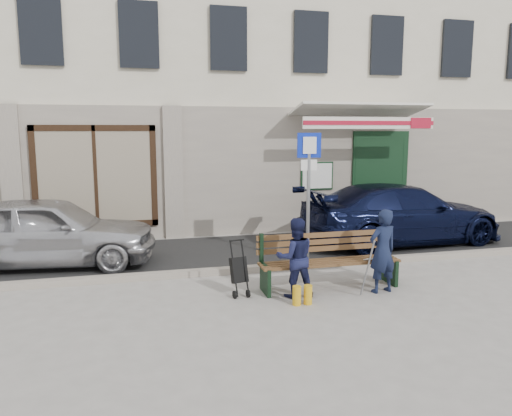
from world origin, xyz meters
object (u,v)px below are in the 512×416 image
object	(u,v)px
parking_sign	(309,177)
woman	(295,258)
car_navy	(401,214)
man	(383,251)
bench	(327,262)
car_silver	(48,231)
stroller	(239,271)

from	to	relation	value
parking_sign	woman	distance (m)	2.34
car_navy	parking_sign	world-z (taller)	parking_sign
car_navy	woman	xyz separation A→B (m)	(-3.60, -2.98, -0.06)
parking_sign	man	world-z (taller)	parking_sign
car_navy	woman	world-z (taller)	car_navy
bench	car_navy	bearing A→B (deg)	42.58
car_silver	parking_sign	distance (m)	5.19
car_silver	woman	bearing A→B (deg)	-118.46
car_silver	bench	size ratio (longest dim) A/B	1.70
car_navy	car_silver	bearing A→B (deg)	86.23
bench	car_silver	bearing A→B (deg)	151.13
parking_sign	woman	world-z (taller)	parking_sign
car_silver	woman	distance (m)	5.01
car_navy	parking_sign	size ratio (longest dim) A/B	1.87
man	car_navy	bearing A→B (deg)	-135.07
man	woman	distance (m)	1.46
parking_sign	man	xyz separation A→B (m)	(0.56, -2.00, -1.03)
stroller	parking_sign	bearing A→B (deg)	29.02
car_navy	woman	distance (m)	4.67
parking_sign	stroller	world-z (taller)	parking_sign
car_navy	bench	distance (m)	4.00
woman	man	bearing A→B (deg)	178.88
car_navy	woman	bearing A→B (deg)	125.24
car_silver	parking_sign	size ratio (longest dim) A/B	1.58
parking_sign	bench	xyz separation A→B (m)	(-0.24, -1.59, -1.26)
man	car_silver	bearing A→B (deg)	-39.23
car_navy	stroller	xyz separation A→B (m)	(-4.45, -2.68, -0.31)
car_navy	parking_sign	bearing A→B (deg)	107.97
car_silver	car_navy	distance (m)	7.68
woman	stroller	xyz separation A→B (m)	(-0.85, 0.30, -0.25)
bench	man	bearing A→B (deg)	-27.60
stroller	woman	bearing A→B (deg)	-32.35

